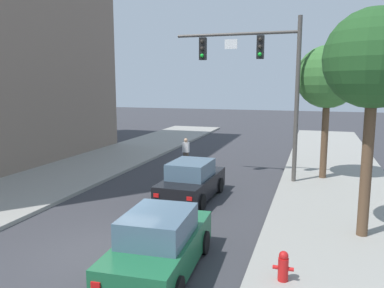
{
  "coord_description": "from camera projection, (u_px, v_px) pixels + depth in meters",
  "views": [
    {
      "loc": [
        5.42,
        -8.93,
        4.68
      ],
      "look_at": [
        0.23,
        7.25,
        2.0
      ],
      "focal_mm": 36.0,
      "sensor_mm": 36.0,
      "label": 1
    }
  ],
  "objects": [
    {
      "name": "fire_hydrant",
      "position": [
        283.0,
        266.0,
        8.89
      ],
      "size": [
        0.48,
        0.24,
        0.72
      ],
      "color": "red",
      "rests_on": "sidewalk_right"
    },
    {
      "name": "street_tree_second",
      "position": [
        328.0,
        78.0,
        17.98
      ],
      "size": [
        2.94,
        2.94,
        6.31
      ],
      "color": "brown",
      "rests_on": "sidewalk_right"
    },
    {
      "name": "ground_plane",
      "position": [
        105.0,
        252.0,
        10.77
      ],
      "size": [
        120.0,
        120.0,
        0.0
      ],
      "primitive_type": "plane",
      "color": "#38383D"
    },
    {
      "name": "pedestrian_crossing_road",
      "position": [
        186.0,
        151.0,
        21.66
      ],
      "size": [
        0.36,
        0.22,
        1.64
      ],
      "color": "brown",
      "rests_on": "ground"
    },
    {
      "name": "car_following_green",
      "position": [
        160.0,
        245.0,
        9.52
      ],
      "size": [
        2.01,
        4.32,
        1.6
      ],
      "color": "#1E663D",
      "rests_on": "ground"
    },
    {
      "name": "car_lead_black",
      "position": [
        192.0,
        182.0,
        15.62
      ],
      "size": [
        1.91,
        4.28,
        1.6
      ],
      "color": "black",
      "rests_on": "ground"
    },
    {
      "name": "sidewalk_right",
      "position": [
        356.0,
        287.0,
        8.8
      ],
      "size": [
        5.0,
        60.0,
        0.15
      ],
      "primitive_type": "cube",
      "color": "#99968E",
      "rests_on": "ground"
    },
    {
      "name": "traffic_signal_mast",
      "position": [
        262.0,
        70.0,
        17.74
      ],
      "size": [
        5.82,
        0.38,
        7.5
      ],
      "color": "#514C47",
      "rests_on": "sidewalk_right"
    },
    {
      "name": "street_tree_nearest",
      "position": [
        374.0,
        60.0,
        10.82
      ],
      "size": [
        2.82,
        2.82,
        6.64
      ],
      "color": "brown",
      "rests_on": "sidewalk_right"
    }
  ]
}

